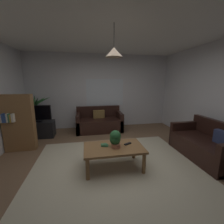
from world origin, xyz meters
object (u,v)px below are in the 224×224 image
at_px(tv, 37,113).
at_px(potted_palm_corner, 36,114).
at_px(remote_on_table_0, 128,144).
at_px(couch_under_window, 99,123).
at_px(tv_stand, 39,129).
at_px(pendant_lamp, 114,52).
at_px(couch_right_side, 206,146).
at_px(bookshelf_corner, 19,123).
at_px(book_on_table_1, 104,144).
at_px(book_on_table_0, 105,146).
at_px(potted_plant_on_table, 115,139).
at_px(coffee_table, 114,150).

bearing_deg(tv, potted_palm_corner, 111.71).
bearing_deg(remote_on_table_0, couch_under_window, 162.78).
height_order(tv_stand, pendant_lamp, pendant_lamp).
distance_m(couch_right_side, potted_palm_corner, 4.90).
bearing_deg(couch_right_side, bookshelf_corner, -105.17).
xyz_separation_m(book_on_table_1, pendant_lamp, (0.18, -0.08, 1.71)).
bearing_deg(couch_under_window, bookshelf_corner, -151.57).
bearing_deg(book_on_table_0, bookshelf_corner, 150.40).
bearing_deg(book_on_table_0, book_on_table_1, 131.65).
xyz_separation_m(book_on_table_0, remote_on_table_0, (0.47, -0.00, 0.00)).
xyz_separation_m(bookshelf_corner, pendant_lamp, (2.14, -1.19, 1.48)).
height_order(couch_right_side, book_on_table_0, couch_right_side).
distance_m(couch_under_window, potted_palm_corner, 2.10).
xyz_separation_m(couch_under_window, bookshelf_corner, (-2.08, -1.13, 0.43)).
distance_m(potted_plant_on_table, bookshelf_corner, 2.48).
xyz_separation_m(potted_plant_on_table, tv, (-1.98, 2.01, 0.14)).
distance_m(book_on_table_0, bookshelf_corner, 2.28).
height_order(remote_on_table_0, tv_stand, tv_stand).
bearing_deg(book_on_table_1, coffee_table, -23.97).
bearing_deg(couch_right_side, potted_palm_corner, -119.46).
distance_m(book_on_table_0, potted_palm_corner, 3.08).
height_order(coffee_table, tv, tv).
distance_m(book_on_table_1, tv_stand, 2.65).
height_order(book_on_table_0, potted_palm_corner, potted_palm_corner).
relative_size(coffee_table, pendant_lamp, 2.14).
xyz_separation_m(coffee_table, tv_stand, (-1.96, 2.03, -0.13)).
distance_m(book_on_table_1, bookshelf_corner, 2.27).
distance_m(couch_under_window, tv_stand, 1.92).
bearing_deg(pendant_lamp, book_on_table_1, 156.03).
bearing_deg(remote_on_table_0, bookshelf_corner, -141.11).
bearing_deg(remote_on_table_0, pendant_lamp, -104.04).
bearing_deg(bookshelf_corner, couch_under_window, 28.43).
bearing_deg(bookshelf_corner, potted_palm_corner, 89.31).
distance_m(coffee_table, potted_palm_corner, 3.24).
bearing_deg(potted_palm_corner, potted_plant_on_table, -48.57).
xyz_separation_m(potted_plant_on_table, potted_palm_corner, (-2.16, 2.44, 0.03)).
bearing_deg(tv_stand, potted_plant_on_table, -45.72).
xyz_separation_m(potted_plant_on_table, tv_stand, (-1.98, 2.04, -0.37)).
xyz_separation_m(coffee_table, bookshelf_corner, (-2.14, 1.19, 0.32)).
height_order(couch_under_window, remote_on_table_0, couch_under_window).
bearing_deg(couch_right_side, remote_on_table_0, -91.13).
bearing_deg(tv, book_on_table_0, -47.34).
bearing_deg(couch_under_window, book_on_table_0, -92.70).
height_order(couch_under_window, couch_right_side, same).
bearing_deg(potted_plant_on_table, couch_under_window, 92.25).
xyz_separation_m(potted_palm_corner, bookshelf_corner, (-0.01, -1.25, 0.06)).
height_order(couch_under_window, potted_plant_on_table, couch_under_window).
relative_size(couch_right_side, tv_stand, 1.68).
bearing_deg(book_on_table_0, couch_under_window, 87.30).
xyz_separation_m(couch_right_side, potted_plant_on_table, (-2.10, -0.04, 0.34)).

